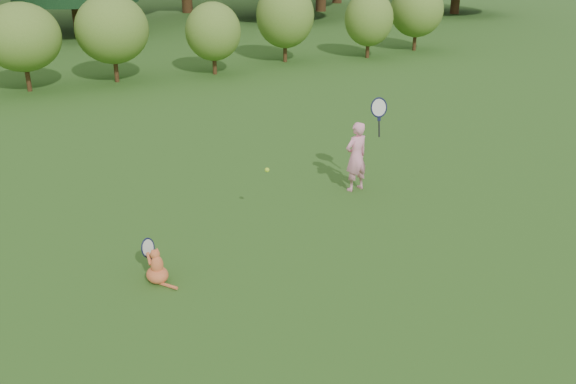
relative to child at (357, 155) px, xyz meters
name	(u,v)px	position (x,y,z in m)	size (l,w,h in m)	color
ground	(299,254)	(-2.14, -1.87, -0.70)	(100.00, 100.00, 0.00)	#205417
shrub_row	(116,38)	(-2.14, 11.13, 0.70)	(28.00, 3.00, 2.80)	#557C26
child	(357,155)	(0.00, 0.00, 0.00)	(0.78, 0.49, 2.00)	pink
cat	(156,264)	(-4.30, -1.72, -0.44)	(0.41, 0.72, 0.70)	#C45225
tennis_ball	(267,170)	(-2.13, -0.69, 0.28)	(0.08, 0.08, 0.08)	#9CD719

